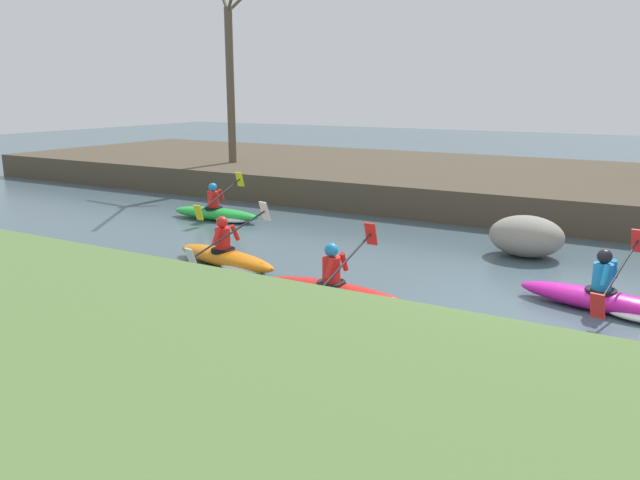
# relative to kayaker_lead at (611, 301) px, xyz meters

# --- Properties ---
(ground_plane) EXTENTS (90.00, 90.00, 0.00)m
(ground_plane) POSITION_rel_kayaker_lead_xyz_m (-1.22, -0.91, -0.20)
(ground_plane) COLOR #425660
(riverbank_far) EXTENTS (44.00, 9.73, 0.88)m
(riverbank_far) POSITION_rel_kayaker_lead_xyz_m (-1.22, 10.04, 0.24)
(riverbank_far) COLOR #4C4233
(riverbank_far) RESTS_ON ground
(bare_tree_upstream) EXTENTS (3.89, 3.85, 7.09)m
(bare_tree_upstream) POSITION_rel_kayaker_lead_xyz_m (-13.32, 7.72, 4.02)
(bare_tree_upstream) COLOR brown
(bare_tree_upstream) RESTS_ON riverbank_far
(kayaker_lead) EXTENTS (2.79, 2.06, 1.20)m
(kayaker_lead) POSITION_rel_kayaker_lead_xyz_m (0.00, 0.00, 0.00)
(kayaker_lead) COLOR #C61999
(kayaker_lead) RESTS_ON ground
(kayaker_middle) EXTENTS (2.78, 2.07, 1.20)m
(kayaker_middle) POSITION_rel_kayaker_lead_xyz_m (-3.90, -1.76, 0.00)
(kayaker_middle) COLOR red
(kayaker_middle) RESTS_ON ground
(kayaker_trailing) EXTENTS (2.79, 2.06, 1.20)m
(kayaker_trailing) POSITION_rel_kayaker_lead_xyz_m (-6.85, -0.93, 0.00)
(kayaker_trailing) COLOR orange
(kayaker_trailing) RESTS_ON ground
(kayaker_far_back) EXTENTS (2.78, 2.07, 1.20)m
(kayaker_far_back) POSITION_rel_kayaker_lead_xyz_m (-9.92, 2.56, 0.00)
(kayaker_far_back) COLOR green
(kayaker_far_back) RESTS_ON ground
(boulder_midstream) EXTENTS (1.54, 1.20, 0.87)m
(boulder_midstream) POSITION_rel_kayaker_lead_xyz_m (-1.93, 2.86, 0.24)
(boulder_midstream) COLOR gray
(boulder_midstream) RESTS_ON ground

